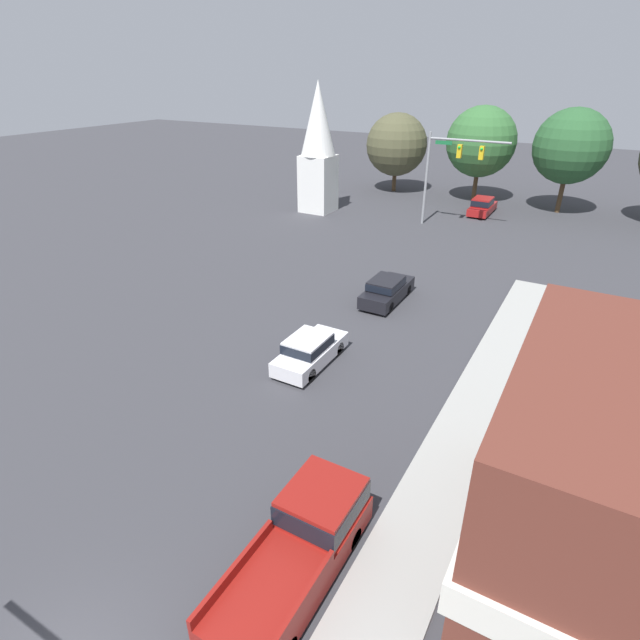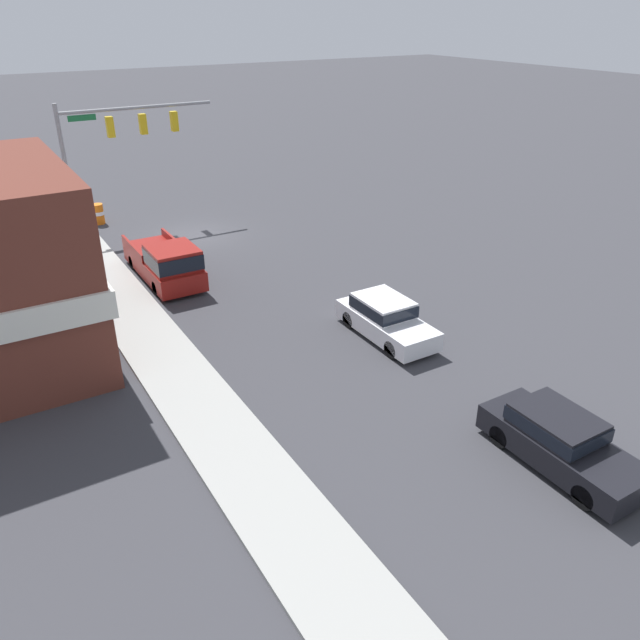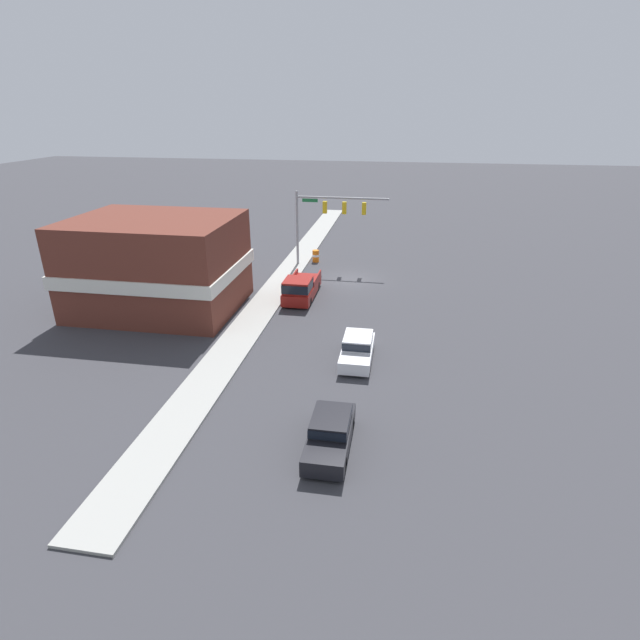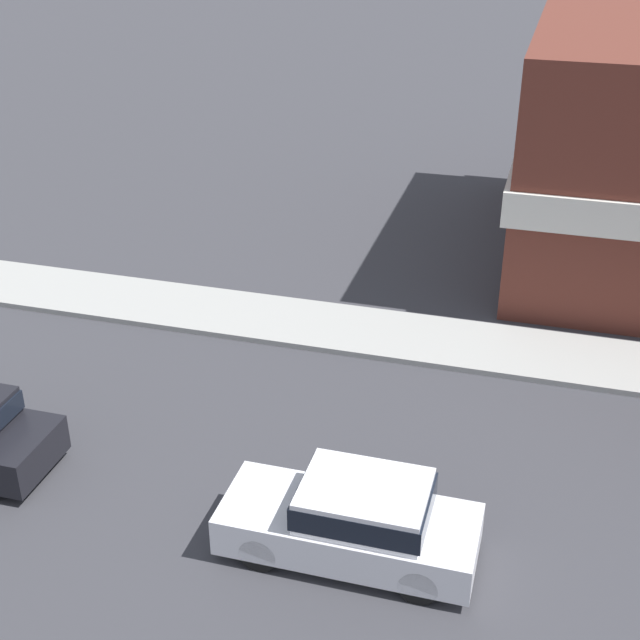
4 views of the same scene
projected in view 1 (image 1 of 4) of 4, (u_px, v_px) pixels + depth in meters
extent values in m
cylinder|color=gray|center=(426.00, 179.00, 42.96)|extent=(0.22, 0.22, 7.75)
cylinder|color=gray|center=(469.00, 141.00, 39.98)|extent=(6.55, 0.18, 0.18)
cube|color=gold|center=(460.00, 151.00, 40.68)|extent=(0.36, 0.36, 1.05)
sphere|color=green|center=(459.00, 147.00, 40.38)|extent=(0.22, 0.22, 0.22)
cube|color=gold|center=(482.00, 153.00, 39.89)|extent=(0.36, 0.36, 1.05)
sphere|color=green|center=(482.00, 149.00, 39.60)|extent=(0.22, 0.22, 0.22)
cube|color=#196B38|center=(444.00, 143.00, 41.03)|extent=(1.40, 0.04, 0.30)
cylinder|color=black|center=(312.00, 341.00, 24.89)|extent=(0.22, 0.66, 0.66)
cylinder|color=black|center=(339.00, 348.00, 24.21)|extent=(0.22, 0.66, 0.66)
cylinder|color=black|center=(281.00, 366.00, 22.79)|extent=(0.22, 0.66, 0.66)
cylinder|color=black|center=(310.00, 375.00, 22.11)|extent=(0.22, 0.66, 0.66)
cube|color=silver|center=(311.00, 353.00, 23.41)|extent=(1.75, 4.39, 0.70)
cube|color=silver|center=(308.00, 344.00, 22.91)|extent=(1.61, 2.10, 0.62)
cube|color=black|center=(308.00, 344.00, 22.91)|extent=(1.63, 2.19, 0.43)
cylinder|color=black|center=(384.00, 285.00, 31.23)|extent=(0.22, 0.66, 0.66)
cylinder|color=black|center=(408.00, 290.00, 30.55)|extent=(0.22, 0.66, 0.66)
cylinder|color=black|center=(365.00, 302.00, 29.04)|extent=(0.22, 0.66, 0.66)
cylinder|color=black|center=(390.00, 307.00, 28.36)|extent=(0.22, 0.66, 0.66)
cube|color=black|center=(387.00, 292.00, 29.70)|extent=(1.76, 4.56, 0.75)
cube|color=black|center=(386.00, 284.00, 29.19)|extent=(1.62, 2.19, 0.56)
cube|color=black|center=(386.00, 284.00, 29.19)|extent=(1.64, 2.28, 0.39)
cylinder|color=black|center=(478.00, 206.00, 48.95)|extent=(0.22, 0.66, 0.66)
cylinder|color=black|center=(494.00, 208.00, 48.26)|extent=(0.22, 0.66, 0.66)
cylinder|color=black|center=(470.00, 213.00, 46.70)|extent=(0.22, 0.66, 0.66)
cylinder|color=black|center=(487.00, 215.00, 46.00)|extent=(0.22, 0.66, 0.66)
cube|color=maroon|center=(482.00, 209.00, 47.40)|extent=(1.79, 4.69, 0.64)
cube|color=maroon|center=(483.00, 202.00, 46.87)|extent=(1.65, 2.25, 0.74)
cube|color=black|center=(483.00, 202.00, 46.87)|extent=(1.66, 2.34, 0.52)
cylinder|color=black|center=(299.00, 513.00, 15.29)|extent=(0.22, 0.66, 0.66)
cylinder|color=black|center=(353.00, 538.00, 14.48)|extent=(0.22, 0.66, 0.66)
cylinder|color=black|center=(225.00, 611.00, 12.54)|extent=(0.22, 0.66, 0.66)
cube|color=maroon|center=(293.00, 565.00, 13.38)|extent=(2.06, 5.74, 0.85)
cube|color=maroon|center=(322.00, 502.00, 14.21)|extent=(1.96, 2.18, 0.91)
cube|color=black|center=(322.00, 502.00, 14.21)|extent=(1.98, 2.27, 0.64)
cube|color=maroon|center=(234.00, 570.00, 12.58)|extent=(0.12, 3.26, 0.35)
cube|color=maroon|center=(299.00, 607.00, 11.72)|extent=(0.12, 3.26, 0.35)
cube|color=white|center=(318.00, 184.00, 47.42)|extent=(2.89, 2.89, 5.21)
cone|color=white|center=(318.00, 118.00, 44.79)|extent=(3.18, 3.18, 6.37)
cylinder|color=#4C3823|center=(394.00, 182.00, 55.95)|extent=(0.44, 0.44, 2.03)
sphere|color=#4C4C33|center=(397.00, 145.00, 54.15)|extent=(6.56, 6.56, 6.56)
cylinder|color=#4C3823|center=(475.00, 187.00, 51.84)|extent=(0.44, 0.44, 2.76)
sphere|color=#336633|center=(481.00, 142.00, 49.81)|extent=(6.85, 6.85, 6.85)
cylinder|color=#4C3823|center=(560.00, 196.00, 47.47)|extent=(0.44, 0.44, 3.06)
sphere|color=#28562D|center=(571.00, 146.00, 45.41)|extent=(6.70, 6.70, 6.70)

